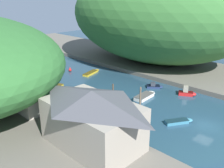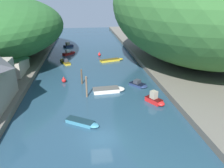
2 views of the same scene
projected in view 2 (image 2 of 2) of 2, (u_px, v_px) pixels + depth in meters
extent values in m
plane|color=#234256|center=(91.00, 64.00, 52.62)|extent=(130.00, 130.00, 0.00)
cube|color=#666056|center=(180.00, 59.00, 55.13)|extent=(22.00, 120.00, 0.95)
ellipsoid|color=#387033|center=(200.00, 4.00, 46.42)|extent=(37.00, 51.80, 25.40)
cube|color=#B2A899|center=(11.00, 66.00, 42.91)|extent=(5.24, 7.62, 2.90)
pyramid|color=#38704C|center=(9.00, 54.00, 42.02)|extent=(5.66, 8.23, 1.85)
cube|color=teal|center=(80.00, 122.00, 27.84)|extent=(3.72, 2.92, 0.50)
ellipsoid|color=teal|center=(92.00, 125.00, 27.16)|extent=(2.15, 1.93, 0.50)
cube|color=#132A33|center=(80.00, 120.00, 27.74)|extent=(3.80, 2.98, 0.03)
cube|color=gold|center=(110.00, 60.00, 54.54)|extent=(5.07, 2.77, 0.49)
ellipsoid|color=gold|center=(119.00, 59.00, 55.46)|extent=(2.72, 2.00, 0.49)
cube|color=#4C3E0E|center=(110.00, 59.00, 54.44)|extent=(5.17, 2.82, 0.03)
cube|color=silver|center=(106.00, 90.00, 37.04)|extent=(4.46, 2.21, 0.66)
ellipsoid|color=silver|center=(118.00, 89.00, 37.46)|extent=(2.30, 1.95, 0.66)
cube|color=#504E4A|center=(106.00, 88.00, 36.91)|extent=(4.55, 2.26, 0.03)
cube|color=red|center=(68.00, 54.00, 60.66)|extent=(3.23, 3.23, 0.61)
ellipsoid|color=red|center=(73.00, 52.00, 61.88)|extent=(2.01, 2.01, 0.61)
cube|color=#450A0A|center=(68.00, 52.00, 60.54)|extent=(3.30, 3.29, 0.03)
cube|color=silver|center=(68.00, 51.00, 60.32)|extent=(1.44, 1.44, 0.79)
cube|color=red|center=(154.00, 100.00, 33.33)|extent=(2.41, 2.91, 0.69)
ellipsoid|color=red|center=(160.00, 104.00, 32.37)|extent=(1.69, 1.74, 0.69)
cube|color=#450A0A|center=(154.00, 98.00, 33.20)|extent=(2.46, 2.96, 0.03)
cube|color=#9E937F|center=(154.00, 95.00, 33.04)|extent=(1.22, 1.24, 1.18)
cube|color=navy|center=(68.00, 46.00, 69.77)|extent=(3.06, 2.80, 0.62)
ellipsoid|color=navy|center=(72.00, 45.00, 70.67)|extent=(1.91, 1.90, 0.62)
cube|color=black|center=(68.00, 45.00, 69.64)|extent=(3.12, 2.86, 0.03)
cube|color=#9E937F|center=(68.00, 44.00, 69.41)|extent=(1.37, 1.37, 0.97)
cube|color=navy|center=(137.00, 84.00, 39.77)|extent=(3.00, 3.14, 0.41)
ellipsoid|color=navy|center=(143.00, 86.00, 38.91)|extent=(2.07, 2.04, 0.41)
cube|color=black|center=(137.00, 83.00, 39.68)|extent=(3.06, 3.20, 0.03)
cube|color=#333842|center=(137.00, 82.00, 39.62)|extent=(1.50, 1.47, 0.66)
cube|color=gold|center=(65.00, 62.00, 53.03)|extent=(2.85, 4.63, 0.41)
ellipsoid|color=gold|center=(63.00, 60.00, 54.84)|extent=(1.98, 2.53, 0.41)
cube|color=#4C3E0E|center=(65.00, 61.00, 52.95)|extent=(2.91, 4.72, 0.03)
cube|color=#333842|center=(65.00, 60.00, 52.72)|extent=(1.43, 1.79, 0.66)
cylinder|color=brown|center=(87.00, 87.00, 34.67)|extent=(0.29, 0.29, 3.41)
sphere|color=brown|center=(86.00, 77.00, 34.01)|extent=(0.26, 0.26, 0.26)
cylinder|color=#4C3D2D|center=(82.00, 77.00, 40.11)|extent=(0.31, 0.31, 2.70)
sphere|color=#4C3D2D|center=(81.00, 70.00, 39.58)|extent=(0.28, 0.28, 0.28)
sphere|color=red|center=(64.00, 80.00, 41.09)|extent=(0.80, 0.80, 0.80)
cone|color=red|center=(64.00, 77.00, 40.86)|extent=(0.40, 0.40, 0.40)
sphere|color=red|center=(99.00, 55.00, 59.17)|extent=(0.79, 0.79, 0.79)
cone|color=red|center=(99.00, 53.00, 58.94)|extent=(0.39, 0.39, 0.39)
cylinder|color=#282D3D|center=(4.00, 106.00, 29.49)|extent=(0.13, 0.13, 0.85)
cylinder|color=#282D3D|center=(4.00, 105.00, 29.65)|extent=(0.13, 0.13, 0.85)
cube|color=gold|center=(3.00, 101.00, 29.30)|extent=(0.26, 0.40, 0.62)
sphere|color=tan|center=(2.00, 98.00, 29.14)|extent=(0.22, 0.22, 0.22)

